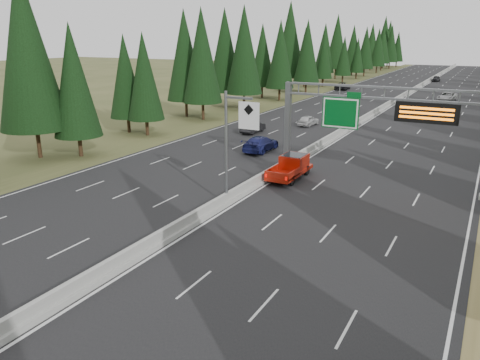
{
  "coord_description": "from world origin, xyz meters",
  "views": [
    {
      "loc": [
        15.76,
        -2.12,
        11.57
      ],
      "look_at": [
        3.78,
        20.0,
        3.8
      ],
      "focal_mm": 35.0,
      "sensor_mm": 36.0,
      "label": 1
    }
  ],
  "objects": [
    {
      "name": "hov_sign_pole",
      "position": [
        0.58,
        24.97,
        4.72
      ],
      "size": [
        2.8,
        0.5,
        8.0
      ],
      "color": "slate",
      "rests_on": "road"
    },
    {
      "name": "car_onc_near",
      "position": [
        -10.05,
        48.94,
        0.8
      ],
      "size": [
        1.53,
        4.35,
        1.43
      ],
      "primitive_type": "imported",
      "rotation": [
        0.0,
        0.0,
        3.15
      ],
      "color": "black",
      "rests_on": "road"
    },
    {
      "name": "shoulder_left",
      "position": [
        -17.8,
        80.0,
        0.03
      ],
      "size": [
        3.6,
        260.0,
        0.06
      ],
      "primitive_type": "cube",
      "color": "#3C4621",
      "rests_on": "ground"
    },
    {
      "name": "road",
      "position": [
        0.0,
        80.0,
        0.04
      ],
      "size": [
        32.0,
        260.0,
        0.08
      ],
      "primitive_type": "cube",
      "color": "black",
      "rests_on": "ground"
    },
    {
      "name": "tree_row_left",
      "position": [
        -22.32,
        77.68,
        9.04
      ],
      "size": [
        11.47,
        242.12,
        18.7
      ],
      "color": "black",
      "rests_on": "ground"
    },
    {
      "name": "car_ahead_white",
      "position": [
        8.06,
        92.28,
        0.89
      ],
      "size": [
        3.27,
        6.09,
        1.63
      ],
      "primitive_type": "imported",
      "rotation": [
        0.0,
        0.0,
        -0.1
      ],
      "color": "#B4B4B4",
      "rests_on": "road"
    },
    {
      "name": "red_pickup",
      "position": [
        1.5,
        33.46,
        1.12
      ],
      "size": [
        2.05,
        5.74,
        1.87
      ],
      "color": "black",
      "rests_on": "road"
    },
    {
      "name": "car_ahead_green",
      "position": [
        8.47,
        70.33,
        0.84
      ],
      "size": [
        2.18,
        4.62,
        1.53
      ],
      "primitive_type": "imported",
      "rotation": [
        0.0,
        0.0,
        -0.08
      ],
      "color": "#155C2A",
      "rests_on": "road"
    },
    {
      "name": "car_onc_far",
      "position": [
        -14.5,
        102.05,
        0.89
      ],
      "size": [
        3.07,
        5.96,
        1.61
      ],
      "primitive_type": "imported",
      "rotation": [
        0.0,
        0.0,
        3.21
      ],
      "color": "black",
      "rests_on": "road"
    },
    {
      "name": "car_ahead_far",
      "position": [
        1.5,
        132.99,
        0.8
      ],
      "size": [
        1.81,
        4.28,
        1.45
      ],
      "primitive_type": "imported",
      "rotation": [
        0.0,
        0.0,
        -0.02
      ],
      "color": "black",
      "rests_on": "road"
    },
    {
      "name": "car_ahead_dkgrey",
      "position": [
        7.3,
        74.32,
        0.76
      ],
      "size": [
        2.18,
        4.79,
        1.36
      ],
      "primitive_type": "imported",
      "rotation": [
        0.0,
        0.0,
        0.06
      ],
      "color": "black",
      "rests_on": "road"
    },
    {
      "name": "sign_gantry",
      "position": [
        8.92,
        34.88,
        5.27
      ],
      "size": [
        16.75,
        0.98,
        7.8
      ],
      "color": "slate",
      "rests_on": "road"
    },
    {
      "name": "median_barrier",
      "position": [
        0.0,
        80.0,
        0.41
      ],
      "size": [
        0.7,
        260.0,
        0.85
      ],
      "color": "gray",
      "rests_on": "road"
    },
    {
      "name": "car_onc_blue",
      "position": [
        -4.98,
        40.71,
        0.86
      ],
      "size": [
        2.23,
        5.41,
        1.56
      ],
      "primitive_type": "imported",
      "rotation": [
        0.0,
        0.0,
        3.15
      ],
      "color": "navy",
      "rests_on": "road"
    },
    {
      "name": "car_onc_white",
      "position": [
        -5.74,
        56.79,
        0.77
      ],
      "size": [
        2.03,
        4.19,
        1.38
      ],
      "primitive_type": "imported",
      "rotation": [
        0.0,
        0.0,
        3.04
      ],
      "color": "#BEBEBE",
      "rests_on": "road"
    },
    {
      "name": "car_ahead_dkred",
      "position": [
        9.29,
        71.71,
        0.87
      ],
      "size": [
        1.9,
        4.88,
        1.58
      ],
      "primitive_type": "imported",
      "rotation": [
        0.0,
        0.0,
        -0.05
      ],
      "color": "maroon",
      "rests_on": "road"
    }
  ]
}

